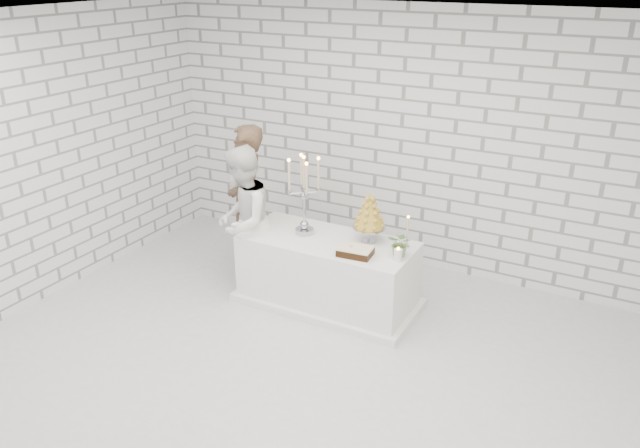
{
  "coord_description": "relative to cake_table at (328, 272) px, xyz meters",
  "views": [
    {
      "loc": [
        2.49,
        -4.08,
        3.42
      ],
      "look_at": [
        -0.16,
        0.84,
        1.05
      ],
      "focal_mm": 35.25,
      "sensor_mm": 36.0,
      "label": 1
    }
  ],
  "objects": [
    {
      "name": "candelabra",
      "position": [
        -0.29,
        0.02,
        0.8
      ],
      "size": [
        0.37,
        0.37,
        0.85
      ],
      "primitive_type": null,
      "rotation": [
        0.0,
        0.0,
        -0.09
      ],
      "color": "#9E9EA8",
      "rests_on": "cake_table"
    },
    {
      "name": "chocolate_cake",
      "position": [
        0.41,
        -0.2,
        0.42
      ],
      "size": [
        0.34,
        0.26,
        0.08
      ],
      "primitive_type": "cube",
      "rotation": [
        0.0,
        0.0,
        0.09
      ],
      "color": "black",
      "rests_on": "cake_table"
    },
    {
      "name": "bride",
      "position": [
        -0.94,
        -0.17,
        0.45
      ],
      "size": [
        0.84,
        0.96,
        1.65
      ],
      "primitive_type": "imported",
      "rotation": [
        0.0,
        0.0,
        -1.26
      ],
      "color": "white",
      "rests_on": "ground"
    },
    {
      "name": "ground",
      "position": [
        0.23,
        -1.14,
        -0.38
      ],
      "size": [
        6.0,
        5.0,
        0.01
      ],
      "primitive_type": "cube",
      "color": "silver",
      "rests_on": "ground"
    },
    {
      "name": "groom",
      "position": [
        -1.14,
        0.2,
        0.51
      ],
      "size": [
        0.64,
        0.76,
        1.77
      ],
      "primitive_type": "imported",
      "rotation": [
        0.0,
        0.0,
        -1.18
      ],
      "color": "#3D2A1D",
      "rests_on": "ground"
    },
    {
      "name": "extra_taper",
      "position": [
        0.78,
        0.21,
        0.54
      ],
      "size": [
        0.07,
        0.07,
        0.32
      ],
      "primitive_type": "cylinder",
      "rotation": [
        0.0,
        0.0,
        -0.15
      ],
      "color": "#C5B195",
      "rests_on": "cake_table"
    },
    {
      "name": "flowers",
      "position": [
        0.8,
        -0.01,
        0.5
      ],
      "size": [
        0.24,
        0.21,
        0.26
      ],
      "primitive_type": "imported",
      "rotation": [
        0.0,
        0.0,
        -0.04
      ],
      "color": "#4F8449",
      "rests_on": "cake_table"
    },
    {
      "name": "ceiling",
      "position": [
        0.23,
        -1.14,
        2.62
      ],
      "size": [
        6.0,
        5.0,
        0.01
      ],
      "primitive_type": "cube",
      "color": "white",
      "rests_on": "ground"
    },
    {
      "name": "wall_back",
      "position": [
        0.23,
        1.36,
        1.12
      ],
      "size": [
        6.0,
        0.01,
        3.0
      ],
      "primitive_type": "cube",
      "color": "white",
      "rests_on": "ground"
    },
    {
      "name": "cake_table",
      "position": [
        0.0,
        0.0,
        0.0
      ],
      "size": [
        1.8,
        0.8,
        0.75
      ],
      "primitive_type": "cube",
      "color": "white",
      "rests_on": "ground"
    },
    {
      "name": "wall_front",
      "position": [
        0.23,
        -3.64,
        1.12
      ],
      "size": [
        6.0,
        0.01,
        3.0
      ],
      "primitive_type": "cube",
      "color": "white",
      "rests_on": "ground"
    },
    {
      "name": "pillar_candle",
      "position": [
        0.82,
        -0.12,
        0.44
      ],
      "size": [
        0.09,
        0.09,
        0.12
      ],
      "primitive_type": "cylinder",
      "rotation": [
        0.0,
        0.0,
        -0.08
      ],
      "color": "white",
      "rests_on": "cake_table"
    },
    {
      "name": "wall_left",
      "position": [
        -2.77,
        -1.14,
        1.12
      ],
      "size": [
        0.01,
        5.0,
        3.0
      ],
      "primitive_type": "cube",
      "color": "white",
      "rests_on": "ground"
    },
    {
      "name": "croquembouche",
      "position": [
        0.39,
        0.16,
        0.64
      ],
      "size": [
        0.43,
        0.43,
        0.53
      ],
      "primitive_type": null,
      "rotation": [
        0.0,
        0.0,
        0.31
      ],
      "color": "#A57E1D",
      "rests_on": "cake_table"
    }
  ]
}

